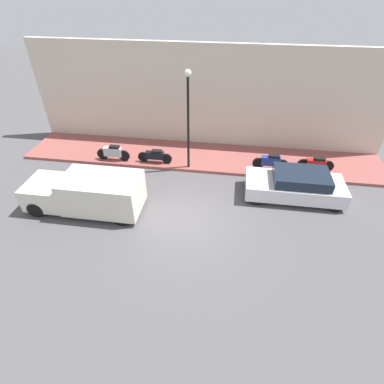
{
  "coord_description": "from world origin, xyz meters",
  "views": [
    {
      "loc": [
        -9.02,
        -1.56,
        8.51
      ],
      "look_at": [
        1.33,
        -0.05,
        0.6
      ],
      "focal_mm": 28.0,
      "sensor_mm": 36.0,
      "label": 1
    }
  ],
  "objects_px": {
    "delivery_van": "(86,192)",
    "streetlamp": "(188,109)",
    "scooter_silver": "(113,152)",
    "motorcycle_blue": "(271,162)",
    "motorcycle_black": "(155,156)",
    "motorcycle_red": "(316,163)",
    "parked_car": "(296,185)"
  },
  "relations": [
    {
      "from": "delivery_van",
      "to": "streetlamp",
      "type": "distance_m",
      "value": 5.87
    },
    {
      "from": "parked_car",
      "to": "motorcycle_black",
      "type": "xyz_separation_m",
      "value": [
        1.8,
        6.95,
        -0.1
      ]
    },
    {
      "from": "scooter_silver",
      "to": "streetlamp",
      "type": "relative_size",
      "value": 0.37
    },
    {
      "from": "motorcycle_black",
      "to": "scooter_silver",
      "type": "xyz_separation_m",
      "value": [
        -0.07,
        2.26,
        0.06
      ]
    },
    {
      "from": "parked_car",
      "to": "delivery_van",
      "type": "distance_m",
      "value": 9.2
    },
    {
      "from": "parked_car",
      "to": "motorcycle_black",
      "type": "distance_m",
      "value": 7.18
    },
    {
      "from": "parked_car",
      "to": "motorcycle_red",
      "type": "height_order",
      "value": "parked_car"
    },
    {
      "from": "delivery_van",
      "to": "motorcycle_blue",
      "type": "bearing_deg",
      "value": -62.59
    },
    {
      "from": "delivery_van",
      "to": "scooter_silver",
      "type": "height_order",
      "value": "delivery_van"
    },
    {
      "from": "delivery_van",
      "to": "motorcycle_blue",
      "type": "height_order",
      "value": "delivery_van"
    },
    {
      "from": "motorcycle_blue",
      "to": "streetlamp",
      "type": "bearing_deg",
      "value": 95.11
    },
    {
      "from": "motorcycle_red",
      "to": "parked_car",
      "type": "bearing_deg",
      "value": 149.38
    },
    {
      "from": "delivery_van",
      "to": "streetlamp",
      "type": "relative_size",
      "value": 1.01
    },
    {
      "from": "motorcycle_blue",
      "to": "scooter_silver",
      "type": "bearing_deg",
      "value": 91.9
    },
    {
      "from": "parked_car",
      "to": "motorcycle_black",
      "type": "height_order",
      "value": "parked_car"
    },
    {
      "from": "delivery_van",
      "to": "scooter_silver",
      "type": "relative_size",
      "value": 2.76
    },
    {
      "from": "parked_car",
      "to": "streetlamp",
      "type": "distance_m",
      "value": 5.98
    },
    {
      "from": "motorcycle_blue",
      "to": "scooter_silver",
      "type": "distance_m",
      "value": 8.26
    },
    {
      "from": "motorcycle_blue",
      "to": "streetlamp",
      "type": "height_order",
      "value": "streetlamp"
    },
    {
      "from": "parked_car",
      "to": "motorcycle_blue",
      "type": "bearing_deg",
      "value": 25.43
    },
    {
      "from": "parked_car",
      "to": "motorcycle_black",
      "type": "bearing_deg",
      "value": 75.46
    },
    {
      "from": "delivery_van",
      "to": "parked_car",
      "type": "bearing_deg",
      "value": -76.56
    },
    {
      "from": "scooter_silver",
      "to": "delivery_van",
      "type": "bearing_deg",
      "value": -176.1
    },
    {
      "from": "motorcycle_black",
      "to": "streetlamp",
      "type": "height_order",
      "value": "streetlamp"
    },
    {
      "from": "motorcycle_red",
      "to": "motorcycle_blue",
      "type": "height_order",
      "value": "motorcycle_blue"
    },
    {
      "from": "delivery_van",
      "to": "motorcycle_black",
      "type": "distance_m",
      "value": 4.43
    },
    {
      "from": "parked_car",
      "to": "motorcycle_black",
      "type": "relative_size",
      "value": 2.38
    },
    {
      "from": "parked_car",
      "to": "motorcycle_red",
      "type": "distance_m",
      "value": 2.55
    },
    {
      "from": "parked_car",
      "to": "motorcycle_blue",
      "type": "height_order",
      "value": "parked_car"
    },
    {
      "from": "delivery_van",
      "to": "motorcycle_black",
      "type": "height_order",
      "value": "delivery_van"
    },
    {
      "from": "streetlamp",
      "to": "delivery_van",
      "type": "bearing_deg",
      "value": 134.69
    },
    {
      "from": "motorcycle_black",
      "to": "motorcycle_red",
      "type": "bearing_deg",
      "value": -87.27
    }
  ]
}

